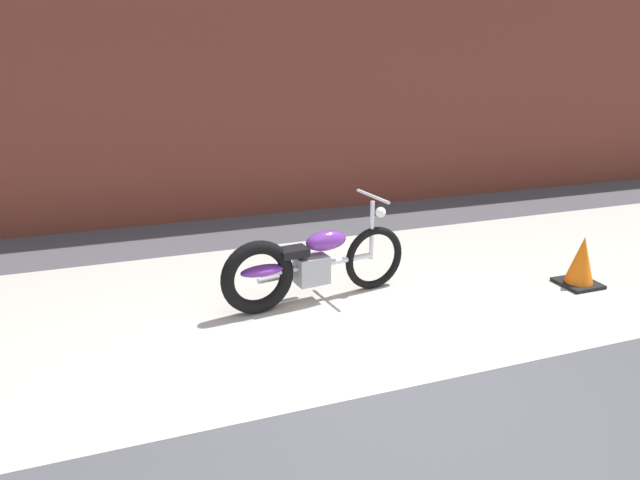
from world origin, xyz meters
TOP-DOWN VIEW (x-y plane):
  - ground_plane at (0.00, 0.00)m, footprint 80.00×80.00m
  - sidewalk_slab at (0.00, 1.75)m, footprint 36.00×3.50m
  - brick_building_wall at (0.00, 5.20)m, footprint 36.00×0.50m
  - motorcycle_purple at (-0.22, 1.69)m, footprint 2.00×0.58m
  - traffic_cone at (2.69, 1.12)m, footprint 0.40×0.40m

SIDE VIEW (x-z plane):
  - ground_plane at x=0.00m, z-range 0.00..0.00m
  - sidewalk_slab at x=0.00m, z-range 0.00..0.01m
  - traffic_cone at x=2.69m, z-range -0.03..0.52m
  - motorcycle_purple at x=-0.22m, z-range -0.12..0.91m
  - brick_building_wall at x=0.00m, z-range 0.00..4.94m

